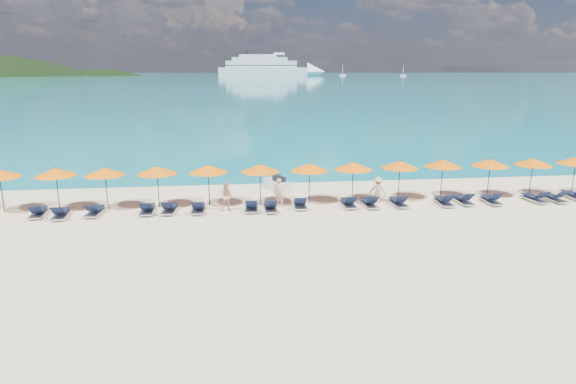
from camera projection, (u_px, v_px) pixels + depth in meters
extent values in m
plane|color=beige|center=(296.00, 235.00, 21.37)|extent=(1400.00, 1400.00, 0.00)
cube|color=#1FA9B2|center=(232.00, 75.00, 656.42)|extent=(1600.00, 1300.00, 0.01)
ellipsoid|color=black|center=(102.00, 107.00, 551.93)|extent=(162.00, 126.00, 85.50)
cube|color=silver|center=(263.00, 72.00, 541.42)|extent=(100.65, 34.31, 9.00)
cone|color=silver|center=(316.00, 72.00, 538.48)|extent=(22.84, 22.84, 19.81)
cube|color=silver|center=(262.00, 64.00, 539.50)|extent=(80.67, 28.34, 7.20)
cube|color=silver|center=(260.00, 59.00, 538.25)|extent=(62.79, 23.58, 4.50)
cube|color=silver|center=(258.00, 56.00, 537.45)|extent=(42.81, 17.61, 3.15)
cube|color=black|center=(262.00, 65.00, 539.84)|extent=(81.68, 28.68, 0.81)
cube|color=black|center=(262.00, 63.00, 539.06)|extent=(79.66, 28.00, 0.81)
cylinder|color=black|center=(247.00, 53.00, 537.17)|extent=(3.96, 3.96, 4.95)
cube|color=silver|center=(343.00, 75.00, 531.80)|extent=(6.71, 2.24, 1.79)
cylinder|color=silver|center=(343.00, 70.00, 530.36)|extent=(0.40, 0.40, 11.18)
cube|color=silver|center=(403.00, 75.00, 507.69)|extent=(5.97, 1.99, 1.59)
cylinder|color=silver|center=(403.00, 70.00, 506.41)|extent=(0.36, 0.36, 9.96)
cube|color=silver|center=(278.00, 185.00, 29.43)|extent=(1.61, 2.46, 0.53)
cube|color=black|center=(279.00, 179.00, 29.17)|extent=(0.78, 1.07, 0.34)
cylinder|color=black|center=(274.00, 174.00, 29.80)|extent=(0.52, 0.24, 0.06)
imported|color=#DBA486|center=(279.00, 193.00, 25.46)|extent=(0.58, 0.39, 1.56)
imported|color=#DBA486|center=(227.00, 197.00, 24.74)|extent=(0.76, 0.46, 1.51)
imported|color=#DBA486|center=(378.00, 190.00, 26.41)|extent=(1.01, 0.77, 1.42)
cylinder|color=black|center=(2.00, 191.00, 24.55)|extent=(0.05, 0.05, 2.20)
cylinder|color=black|center=(58.00, 189.00, 24.89)|extent=(0.05, 0.05, 2.20)
cone|color=orange|center=(55.00, 172.00, 24.66)|extent=(2.10, 2.10, 0.42)
sphere|color=black|center=(55.00, 168.00, 24.60)|extent=(0.08, 0.08, 0.08)
cylinder|color=black|center=(106.00, 189.00, 25.04)|extent=(0.05, 0.05, 2.20)
cone|color=orange|center=(105.00, 171.00, 24.81)|extent=(2.10, 2.10, 0.42)
sphere|color=black|center=(104.00, 167.00, 24.75)|extent=(0.08, 0.08, 0.08)
cylinder|color=black|center=(158.00, 187.00, 25.37)|extent=(0.05, 0.05, 2.20)
cone|color=orange|center=(157.00, 170.00, 25.14)|extent=(2.10, 2.10, 0.42)
sphere|color=black|center=(157.00, 166.00, 25.09)|extent=(0.08, 0.08, 0.08)
cylinder|color=black|center=(209.00, 186.00, 25.68)|extent=(0.05, 0.05, 2.20)
cone|color=orange|center=(208.00, 169.00, 25.45)|extent=(2.10, 2.10, 0.42)
sphere|color=black|center=(208.00, 165.00, 25.40)|extent=(0.08, 0.08, 0.08)
cylinder|color=black|center=(260.00, 185.00, 25.86)|extent=(0.05, 0.05, 2.20)
cone|color=orange|center=(260.00, 168.00, 25.63)|extent=(2.10, 2.10, 0.42)
sphere|color=black|center=(260.00, 164.00, 25.57)|extent=(0.08, 0.08, 0.08)
cylinder|color=black|center=(309.00, 184.00, 26.14)|extent=(0.05, 0.05, 2.20)
cone|color=orange|center=(309.00, 167.00, 25.91)|extent=(2.10, 2.10, 0.42)
sphere|color=black|center=(309.00, 163.00, 25.86)|extent=(0.08, 0.08, 0.08)
cylinder|color=black|center=(353.00, 182.00, 26.44)|extent=(0.05, 0.05, 2.20)
cone|color=orange|center=(353.00, 166.00, 26.22)|extent=(2.10, 2.10, 0.42)
sphere|color=black|center=(353.00, 162.00, 26.16)|extent=(0.08, 0.08, 0.08)
cylinder|color=black|center=(399.00, 181.00, 26.84)|extent=(0.05, 0.05, 2.20)
cone|color=orange|center=(400.00, 164.00, 26.61)|extent=(2.10, 2.10, 0.42)
sphere|color=black|center=(400.00, 161.00, 26.56)|extent=(0.08, 0.08, 0.08)
cylinder|color=black|center=(442.00, 179.00, 27.24)|extent=(0.05, 0.05, 2.20)
cone|color=orange|center=(443.00, 163.00, 27.01)|extent=(2.10, 2.10, 0.42)
sphere|color=black|center=(443.00, 159.00, 26.96)|extent=(0.08, 0.08, 0.08)
cylinder|color=black|center=(489.00, 178.00, 27.40)|extent=(0.05, 0.05, 2.20)
cone|color=orange|center=(490.00, 163.00, 27.17)|extent=(2.10, 2.10, 0.42)
sphere|color=black|center=(491.00, 159.00, 27.11)|extent=(0.08, 0.08, 0.08)
cylinder|color=black|center=(531.00, 177.00, 27.62)|extent=(0.05, 0.05, 2.20)
cone|color=orange|center=(533.00, 162.00, 27.39)|extent=(2.10, 2.10, 0.42)
sphere|color=black|center=(534.00, 158.00, 27.34)|extent=(0.08, 0.08, 0.08)
cylinder|color=black|center=(574.00, 176.00, 28.01)|extent=(0.05, 0.05, 2.20)
cone|color=orange|center=(576.00, 160.00, 27.78)|extent=(2.10, 2.10, 0.42)
cube|color=silver|center=(39.00, 214.00, 23.99)|extent=(0.78, 1.75, 0.06)
cube|color=black|center=(40.00, 209.00, 24.19)|extent=(0.65, 1.15, 0.04)
cube|color=black|center=(35.00, 209.00, 23.37)|extent=(0.60, 0.59, 0.43)
cube|color=silver|center=(61.00, 215.00, 23.77)|extent=(0.77, 1.75, 0.06)
cube|color=black|center=(62.00, 211.00, 23.97)|extent=(0.65, 1.15, 0.04)
cube|color=black|center=(57.00, 210.00, 23.15)|extent=(0.60, 0.58, 0.43)
cube|color=silver|center=(95.00, 212.00, 24.22)|extent=(0.76, 1.75, 0.06)
cube|color=black|center=(97.00, 208.00, 24.42)|extent=(0.64, 1.14, 0.04)
cube|color=black|center=(90.00, 208.00, 23.59)|extent=(0.59, 0.58, 0.43)
cube|color=silver|center=(148.00, 211.00, 24.51)|extent=(0.63, 1.70, 0.06)
cube|color=black|center=(148.00, 206.00, 24.71)|extent=(0.56, 1.10, 0.04)
cube|color=black|center=(145.00, 206.00, 23.88)|extent=(0.55, 0.54, 0.43)
cube|color=silver|center=(170.00, 210.00, 24.65)|extent=(0.78, 1.75, 0.06)
cube|color=black|center=(171.00, 206.00, 24.85)|extent=(0.65, 1.15, 0.04)
cube|color=black|center=(167.00, 205.00, 24.01)|extent=(0.60, 0.59, 0.43)
cube|color=silver|center=(198.00, 210.00, 24.70)|extent=(0.67, 1.72, 0.06)
cube|color=black|center=(199.00, 205.00, 24.90)|extent=(0.58, 1.12, 0.04)
cube|color=black|center=(197.00, 205.00, 24.07)|extent=(0.57, 0.55, 0.43)
cube|color=silver|center=(252.00, 208.00, 24.97)|extent=(0.77, 1.75, 0.06)
cube|color=black|center=(252.00, 204.00, 25.17)|extent=(0.64, 1.14, 0.04)
cube|color=black|center=(251.00, 203.00, 24.33)|extent=(0.59, 0.58, 0.43)
cube|color=silver|center=(270.00, 208.00, 24.93)|extent=(0.66, 1.71, 0.06)
cube|color=black|center=(270.00, 204.00, 25.13)|extent=(0.58, 1.11, 0.04)
cube|color=black|center=(272.00, 204.00, 24.30)|extent=(0.56, 0.55, 0.43)
cube|color=silver|center=(300.00, 205.00, 25.48)|extent=(0.73, 1.74, 0.06)
cube|color=black|center=(300.00, 201.00, 25.68)|extent=(0.62, 1.13, 0.04)
cube|color=black|center=(301.00, 201.00, 24.85)|extent=(0.58, 0.57, 0.43)
cube|color=silver|center=(348.00, 204.00, 25.67)|extent=(0.62, 1.70, 0.06)
cube|color=black|center=(347.00, 200.00, 25.87)|extent=(0.55, 1.10, 0.04)
cube|color=black|center=(351.00, 200.00, 25.04)|extent=(0.55, 0.54, 0.43)
cube|color=silver|center=(369.00, 204.00, 25.69)|extent=(0.69, 1.72, 0.06)
cube|color=black|center=(368.00, 200.00, 25.88)|extent=(0.60, 1.12, 0.04)
cube|color=black|center=(373.00, 199.00, 25.06)|extent=(0.57, 0.56, 0.43)
cube|color=silver|center=(398.00, 203.00, 25.82)|extent=(0.68, 1.72, 0.06)
cube|color=black|center=(396.00, 199.00, 26.02)|extent=(0.59, 1.12, 0.04)
cube|color=black|center=(402.00, 199.00, 25.19)|extent=(0.57, 0.56, 0.43)
cube|color=silver|center=(444.00, 203.00, 26.01)|extent=(0.69, 1.73, 0.06)
cube|color=black|center=(442.00, 198.00, 26.21)|extent=(0.60, 1.12, 0.04)
cube|color=black|center=(448.00, 198.00, 25.37)|extent=(0.57, 0.56, 0.43)
cube|color=silver|center=(463.00, 201.00, 26.27)|extent=(0.64, 1.71, 0.06)
cube|color=black|center=(461.00, 197.00, 26.47)|extent=(0.56, 1.11, 0.04)
cube|color=black|center=(468.00, 196.00, 25.64)|extent=(0.56, 0.54, 0.43)
cube|color=silver|center=(490.00, 201.00, 26.32)|extent=(0.67, 1.72, 0.06)
cube|color=black|center=(488.00, 197.00, 26.52)|extent=(0.58, 1.12, 0.04)
cube|color=black|center=(496.00, 196.00, 25.68)|extent=(0.57, 0.55, 0.43)
cube|color=silver|center=(534.00, 199.00, 26.63)|extent=(0.78, 1.75, 0.06)
cube|color=black|center=(532.00, 195.00, 26.82)|extent=(0.66, 1.15, 0.04)
cube|color=black|center=(543.00, 195.00, 26.00)|extent=(0.60, 0.59, 0.43)
cube|color=silver|center=(553.00, 199.00, 26.72)|extent=(0.71, 1.73, 0.06)
cube|color=black|center=(551.00, 195.00, 26.92)|extent=(0.61, 1.13, 0.04)
cube|color=black|center=(562.00, 194.00, 26.10)|extent=(0.58, 0.56, 0.43)
cube|color=silver|center=(573.00, 197.00, 27.22)|extent=(0.67, 1.72, 0.06)
cube|color=black|center=(571.00, 193.00, 27.42)|extent=(0.58, 1.11, 0.04)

